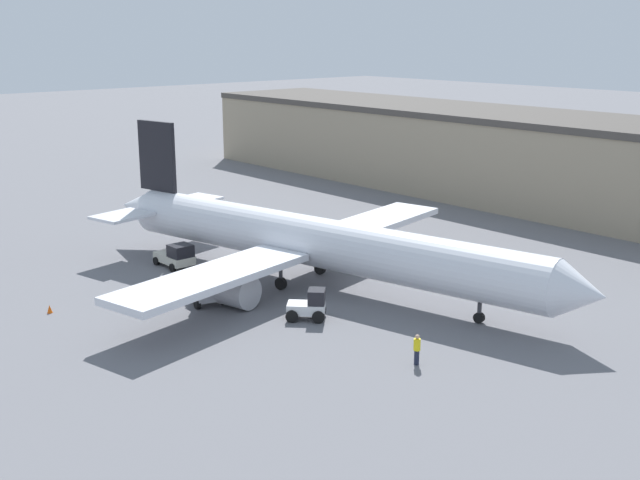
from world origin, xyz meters
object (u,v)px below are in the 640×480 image
object	(u,v)px
safety_cone_far	(50,309)
airplane	(309,242)
pushback_tug	(176,256)
baggage_tug	(309,306)
belt_loader_truck	(206,287)
ground_crew_worker	(417,349)
safety_cone_near	(120,303)

from	to	relation	value
safety_cone_far	airplane	bearing A→B (deg)	69.35
airplane	pushback_tug	size ratio (longest dim) A/B	11.87
baggage_tug	belt_loader_truck	size ratio (longest dim) A/B	0.98
pushback_tug	baggage_tug	bearing A→B (deg)	0.88
airplane	belt_loader_truck	distance (m)	8.58
belt_loader_truck	baggage_tug	bearing A→B (deg)	39.61
ground_crew_worker	safety_cone_near	world-z (taller)	ground_crew_worker
ground_crew_worker	safety_cone_far	size ratio (longest dim) A/B	3.26
airplane	belt_loader_truck	world-z (taller)	airplane
ground_crew_worker	pushback_tug	bearing A→B (deg)	79.72
belt_loader_truck	airplane	bearing A→B (deg)	95.96
airplane	baggage_tug	world-z (taller)	airplane
ground_crew_worker	belt_loader_truck	xyz separation A→B (m)	(-16.49, -3.12, 0.23)
pushback_tug	safety_cone_far	xyz separation A→B (m)	(3.70, -12.00, -0.64)
ground_crew_worker	pushback_tug	distance (m)	25.50
ground_crew_worker	safety_cone_far	distance (m)	24.92
belt_loader_truck	ground_crew_worker	bearing A→B (deg)	24.66
belt_loader_truck	pushback_tug	bearing A→B (deg)	175.04
airplane	safety_cone_far	bearing A→B (deg)	-122.55
airplane	belt_loader_truck	xyz separation A→B (m)	(-1.16, -8.26, -2.03)
safety_cone_near	safety_cone_far	distance (m)	4.54
ground_crew_worker	safety_cone_near	distance (m)	21.33
airplane	baggage_tug	size ratio (longest dim) A/B	14.14
baggage_tug	belt_loader_truck	bearing A→B (deg)	161.34
pushback_tug	safety_cone_far	size ratio (longest dim) A/B	6.47
baggage_tug	pushback_tug	world-z (taller)	baggage_tug
belt_loader_truck	safety_cone_far	size ratio (longest dim) A/B	5.56
ground_crew_worker	safety_cone_far	xyz separation A→B (m)	(-21.81, -12.04, -0.68)
ground_crew_worker	pushback_tug	xyz separation A→B (m)	(-25.50, -0.04, -0.04)
airplane	safety_cone_near	world-z (taller)	airplane
belt_loader_truck	safety_cone_near	distance (m)	5.93
baggage_tug	safety_cone_far	distance (m)	17.33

